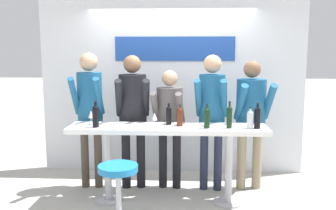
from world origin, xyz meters
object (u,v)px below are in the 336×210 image
Objects in this scene: wine_bottle_4 at (229,116)px; wine_glass_1 at (91,115)px; person_center_left at (170,116)px; person_center_right at (251,111)px; wine_bottle_3 at (180,116)px; wine_bottle_5 at (169,115)px; bar_stool at (118,185)px; wine_bottle_0 at (207,117)px; wine_bottle_6 at (250,119)px; wine_glass_0 at (154,117)px; person_center at (212,107)px; wine_bottle_2 at (96,115)px; wine_bottle_1 at (257,117)px; person_left at (133,107)px; tasting_table at (168,139)px; person_far_left at (90,104)px.

wine_bottle_4 is 1.70m from wine_glass_1.
person_center_left is 1.09m from person_center_right.
wine_bottle_5 is at bearing 150.73° from wine_bottle_3.
bar_stool is 2.50× the size of wine_bottle_3.
wine_bottle_0 is 0.51m from wine_bottle_6.
wine_bottle_0 is at bearing -21.43° from wine_bottle_5.
wine_bottle_0 is 0.63m from wine_glass_0.
wine_bottle_5 is at bearing 53.90° from bar_stool.
person_center is at bearing 32.80° from wine_bottle_5.
wine_bottle_4 is (0.17, -0.53, -0.03)m from person_center.
wine_bottle_2 is 1.80× the size of wine_glass_1.
person_center reaches higher than person_center_left.
wine_bottle_4 is at bearing -63.59° from person_center.
person_center_left is at bearing 148.76° from wine_bottle_6.
wine_bottle_5 is at bearing 170.80° from wine_bottle_1.
wine_bottle_3 is (1.01, 0.12, -0.02)m from wine_bottle_2.
person_center_left is 0.58m from person_center.
wine_glass_1 is at bearing 178.82° from wine_bottle_3.
person_left reaches higher than wine_glass_1.
person_center is at bearing 133.62° from wine_bottle_1.
wine_bottle_5 is at bearing -81.01° from person_center_left.
person_left is at bearing 121.93° from wine_glass_0.
tasting_table is at bearing -95.00° from wine_bottle_5.
wine_bottle_4 is at bearing 1.06° from wine_bottle_2.
person_center_left is 1.15m from wine_bottle_6.
wine_bottle_6 is (0.98, -0.59, 0.09)m from person_center_left.
wine_bottle_6 is (1.47, -0.57, -0.04)m from person_left.
wine_bottle_1 is 1.93m from wine_bottle_2.
person_center_right is at bearing 59.27° from wine_bottle_4.
wine_glass_0 is (-0.72, -0.52, -0.05)m from person_center.
tasting_table is 1.00m from wine_glass_1.
person_center_left is at bearing 128.61° from wine_bottle_0.
wine_glass_0 is 0.81m from wine_glass_1.
wine_glass_1 is at bearing 176.13° from wine_bottle_6.
person_center reaches higher than wine_bottle_2.
tasting_table is 0.33m from wine_glass_0.
person_left is 10.31× the size of wine_glass_0.
wine_bottle_6 is at bearing -23.27° from person_center_left.
wine_bottle_5 is (1.09, -0.37, -0.07)m from person_far_left.
person_center is (0.56, -0.05, 0.14)m from person_center_left.
person_left is 1.04× the size of person_center_right.
person_center_right is 0.70m from wine_bottle_4.
person_center_right reaches higher than wine_bottle_3.
person_left reaches higher than tasting_table.
wine_bottle_4 is at bearing -13.03° from wine_bottle_5.
person_center_right is 6.90× the size of wine_bottle_6.
person_left is at bearing -173.61° from person_center.
bar_stool is at bearing -161.22° from wine_bottle_1.
wine_bottle_1 is 1.13× the size of wine_bottle_5.
bar_stool is 2.06m from person_center_right.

